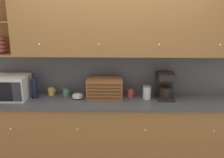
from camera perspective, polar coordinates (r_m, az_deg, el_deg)
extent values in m
plane|color=slate|center=(3.94, 0.07, -15.93)|extent=(24.00, 24.00, 0.00)
cube|color=beige|center=(3.48, 0.08, 2.98)|extent=(5.73, 0.06, 2.60)
cube|color=#A36B38|center=(3.47, -0.03, -12.20)|extent=(3.33, 0.58, 0.88)
cube|color=#4C4C51|center=(3.27, -0.04, -5.15)|extent=(3.35, 0.61, 0.04)
sphere|color=white|center=(3.39, -22.20, -10.51)|extent=(0.03, 0.03, 0.03)
sphere|color=white|center=(3.16, -7.89, -11.38)|extent=(0.03, 0.03, 0.03)
sphere|color=white|center=(3.14, 7.63, -11.53)|extent=(0.03, 0.03, 0.03)
sphere|color=white|center=(3.33, 22.28, -10.92)|extent=(0.03, 0.03, 0.03)
cube|color=#4C4C51|center=(3.47, 0.07, 1.31)|extent=(3.33, 0.01, 0.57)
cube|color=#A36B38|center=(3.20, 3.87, 13.25)|extent=(2.91, 0.35, 0.88)
cube|color=#A36B38|center=(3.69, -23.72, 12.30)|extent=(0.42, 0.02, 0.88)
cube|color=#A36B38|center=(3.58, -24.07, 5.25)|extent=(0.42, 0.35, 0.02)
sphere|color=white|center=(3.19, -16.27, 7.59)|extent=(0.03, 0.03, 0.03)
sphere|color=white|center=(3.05, -2.98, 7.85)|extent=(0.03, 0.03, 0.03)
sphere|color=white|center=(3.08, 10.76, 7.69)|extent=(0.03, 0.03, 0.03)
sphere|color=white|center=(3.28, 23.50, 7.15)|extent=(0.03, 0.03, 0.03)
ellipsoid|color=#9E473D|center=(3.58, -24.16, 6.05)|extent=(0.18, 0.18, 0.08)
ellipsoid|color=#9E473D|center=(3.57, -24.25, 6.83)|extent=(0.18, 0.18, 0.08)
cube|color=silver|center=(3.54, -22.49, -1.78)|extent=(0.49, 0.37, 0.31)
cube|color=#2D2D33|center=(3.31, -20.94, -2.79)|extent=(0.11, 0.01, 0.25)
cylinder|color=black|center=(3.47, -17.28, -2.27)|extent=(0.09, 0.09, 0.23)
sphere|color=black|center=(3.44, -17.43, -0.40)|extent=(0.09, 0.09, 0.09)
cylinder|color=black|center=(3.42, -17.52, 0.67)|extent=(0.03, 0.03, 0.08)
cylinder|color=gold|center=(3.55, -13.76, -2.70)|extent=(0.09, 0.09, 0.10)
torus|color=gold|center=(3.54, -12.98, -2.69)|extent=(0.01, 0.07, 0.07)
cylinder|color=#4C845B|center=(3.47, -10.54, -3.00)|extent=(0.08, 0.08, 0.10)
torus|color=#4C845B|center=(3.46, -9.76, -2.98)|extent=(0.01, 0.07, 0.07)
ellipsoid|color=silver|center=(3.34, -7.86, -4.06)|extent=(0.15, 0.15, 0.04)
ellipsoid|color=silver|center=(3.34, -7.87, -3.66)|extent=(0.14, 0.14, 0.04)
cube|color=brown|center=(3.30, -1.65, -2.11)|extent=(0.46, 0.29, 0.27)
cube|color=#4B2C16|center=(3.18, -1.77, -4.42)|extent=(0.43, 0.01, 0.02)
cube|color=#4B2C16|center=(3.17, -1.77, -3.67)|extent=(0.43, 0.01, 0.02)
cube|color=#4B2C16|center=(3.15, -1.78, -2.92)|extent=(0.43, 0.01, 0.02)
cube|color=#4B2C16|center=(3.14, -1.79, -2.16)|extent=(0.43, 0.01, 0.02)
cube|color=#4B2C16|center=(3.13, -1.79, -1.39)|extent=(0.43, 0.01, 0.02)
cylinder|color=#B73D38|center=(3.37, 4.16, -3.25)|extent=(0.09, 0.09, 0.11)
torus|color=#B73D38|center=(3.37, 5.00, -3.22)|extent=(0.01, 0.07, 0.07)
cylinder|color=silver|center=(3.32, 7.98, -3.16)|extent=(0.11, 0.11, 0.16)
cylinder|color=gray|center=(3.29, 8.03, -1.76)|extent=(0.11, 0.11, 0.01)
cube|color=black|center=(3.38, 12.02, -4.19)|extent=(0.22, 0.27, 0.03)
cylinder|color=black|center=(3.33, 12.16, -2.93)|extent=(0.16, 0.16, 0.14)
cube|color=black|center=(3.43, 11.85, -1.09)|extent=(0.22, 0.06, 0.35)
cube|color=black|center=(3.29, 12.30, 0.65)|extent=(0.22, 0.27, 0.08)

